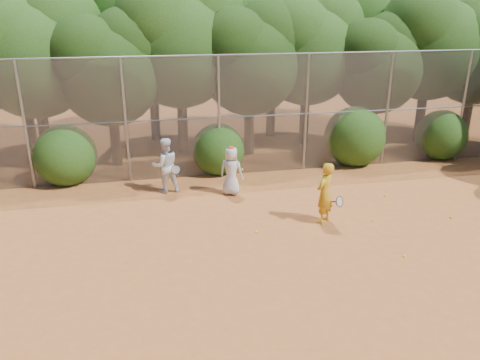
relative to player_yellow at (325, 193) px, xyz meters
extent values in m
plane|color=#A75825|center=(-1.13, -1.78, -0.84)|extent=(80.00, 80.00, 0.00)
cylinder|color=gray|center=(-8.13, 4.22, 1.16)|extent=(0.09, 0.09, 4.00)
cylinder|color=gray|center=(-5.13, 4.22, 1.16)|extent=(0.09, 0.09, 4.00)
cylinder|color=gray|center=(-2.13, 4.22, 1.16)|extent=(0.09, 0.09, 4.00)
cylinder|color=gray|center=(0.87, 4.22, 1.16)|extent=(0.09, 0.09, 4.00)
cylinder|color=gray|center=(3.87, 4.22, 1.16)|extent=(0.09, 0.09, 4.00)
cylinder|color=gray|center=(6.87, 4.22, 1.16)|extent=(0.09, 0.09, 4.00)
cylinder|color=gray|center=(-1.13, 4.22, 3.16)|extent=(20.00, 0.05, 0.05)
cylinder|color=gray|center=(-1.13, 4.22, 1.16)|extent=(20.00, 0.04, 0.04)
cube|color=slate|center=(-1.13, 4.22, 1.16)|extent=(20.00, 0.02, 4.00)
cylinder|color=black|center=(-8.13, 6.72, 0.42)|extent=(0.38, 0.38, 2.52)
sphere|color=#1D4010|center=(-8.13, 6.72, 2.89)|extent=(4.03, 4.03, 4.03)
sphere|color=#1D4010|center=(-7.33, 7.12, 3.90)|extent=(3.23, 3.23, 3.23)
sphere|color=#1D4010|center=(-8.84, 6.42, 3.70)|extent=(3.02, 3.02, 3.02)
cylinder|color=black|center=(-5.63, 6.02, 0.25)|extent=(0.36, 0.36, 2.17)
sphere|color=black|center=(-5.63, 6.02, 2.38)|extent=(3.47, 3.47, 3.47)
sphere|color=black|center=(-4.94, 6.37, 3.24)|extent=(2.78, 2.78, 2.78)
sphere|color=black|center=(-6.24, 5.76, 3.07)|extent=(2.60, 2.60, 2.60)
cylinder|color=black|center=(-3.13, 7.02, 0.49)|extent=(0.39, 0.39, 2.66)
sphere|color=#1D4010|center=(-3.13, 7.02, 3.10)|extent=(4.26, 4.26, 4.26)
sphere|color=#1D4010|center=(-2.28, 7.44, 4.16)|extent=(3.40, 3.40, 3.40)
sphere|color=#1D4010|center=(-3.88, 6.70, 3.95)|extent=(3.19, 3.19, 3.19)
cylinder|color=black|center=(-0.63, 6.42, 0.30)|extent=(0.37, 0.37, 2.27)
sphere|color=black|center=(-0.63, 6.42, 2.53)|extent=(3.64, 3.64, 3.64)
sphere|color=black|center=(0.09, 6.78, 3.44)|extent=(2.91, 2.91, 2.91)
sphere|color=black|center=(-1.27, 6.15, 3.26)|extent=(2.73, 2.73, 2.73)
cylinder|color=black|center=(1.87, 7.22, 0.39)|extent=(0.38, 0.38, 2.45)
sphere|color=#1D4010|center=(1.87, 7.22, 2.79)|extent=(3.92, 3.92, 3.92)
sphere|color=#1D4010|center=(2.65, 7.61, 3.77)|extent=(3.14, 3.14, 3.14)
sphere|color=#1D4010|center=(1.18, 6.93, 3.57)|extent=(2.94, 2.94, 2.94)
cylinder|color=black|center=(4.37, 6.22, 0.21)|extent=(0.36, 0.36, 2.10)
sphere|color=black|center=(4.37, 6.22, 2.27)|extent=(3.36, 3.36, 3.36)
sphere|color=black|center=(5.04, 6.56, 3.11)|extent=(2.69, 2.69, 2.69)
sphere|color=black|center=(3.78, 5.97, 2.94)|extent=(2.52, 2.52, 2.52)
cylinder|color=black|center=(6.87, 6.82, 0.46)|extent=(0.39, 0.39, 2.59)
sphere|color=#1D4010|center=(6.87, 6.82, 3.00)|extent=(4.14, 4.14, 4.14)
sphere|color=#1D4010|center=(7.69, 7.23, 4.03)|extent=(3.32, 3.32, 3.32)
sphere|color=#1D4010|center=(6.14, 6.51, 3.83)|extent=(3.11, 3.11, 3.11)
cylinder|color=black|center=(8.87, 6.52, 0.32)|extent=(0.37, 0.37, 2.31)
sphere|color=black|center=(8.87, 6.52, 2.58)|extent=(3.70, 3.70, 3.70)
sphere|color=black|center=(8.22, 6.24, 3.32)|extent=(2.77, 2.77, 2.77)
cylinder|color=black|center=(-9.13, 9.02, 0.48)|extent=(0.39, 0.39, 2.62)
sphere|color=#1D4010|center=(-9.13, 9.02, 3.05)|extent=(4.20, 4.20, 4.20)
sphere|color=#1D4010|center=(-8.29, 9.44, 4.10)|extent=(3.36, 3.36, 3.36)
cylinder|color=black|center=(-4.13, 9.22, 0.56)|extent=(0.40, 0.40, 2.80)
sphere|color=#1D4010|center=(-4.13, 9.22, 3.31)|extent=(4.48, 4.48, 4.48)
sphere|color=#1D4010|center=(-3.24, 9.67, 4.43)|extent=(3.58, 3.58, 3.58)
sphere|color=#1D4010|center=(-4.92, 8.88, 4.20)|extent=(3.36, 3.36, 3.36)
cylinder|color=black|center=(0.87, 8.82, 0.42)|extent=(0.38, 0.38, 2.52)
sphere|color=#1D4010|center=(0.87, 8.82, 2.89)|extent=(4.03, 4.03, 4.03)
sphere|color=#1D4010|center=(1.67, 9.22, 3.90)|extent=(3.23, 3.23, 3.23)
sphere|color=#1D4010|center=(0.16, 8.52, 3.70)|extent=(3.02, 3.02, 3.02)
cylinder|color=black|center=(5.37, 9.42, 0.53)|extent=(0.40, 0.40, 2.73)
sphere|color=#1D4010|center=(5.37, 9.42, 3.20)|extent=(4.37, 4.37, 4.37)
sphere|color=#1D4010|center=(6.24, 9.86, 4.30)|extent=(3.49, 3.49, 3.49)
sphere|color=#1D4010|center=(4.60, 9.09, 4.08)|extent=(3.28, 3.28, 3.28)
sphere|color=#1D4010|center=(-7.13, 4.52, 0.16)|extent=(2.00, 2.00, 2.00)
sphere|color=#1D4010|center=(-2.13, 4.52, 0.06)|extent=(1.80, 1.80, 1.80)
sphere|color=#1D4010|center=(2.87, 4.52, 0.26)|extent=(2.20, 2.20, 2.20)
sphere|color=#1D4010|center=(6.37, 4.52, 0.11)|extent=(1.90, 1.90, 1.90)
imported|color=#C39216|center=(0.00, 0.00, 0.00)|extent=(0.72, 0.71, 1.67)
torus|color=black|center=(0.35, -0.20, -0.19)|extent=(0.32, 0.26, 0.30)
cylinder|color=black|center=(0.23, -0.02, -0.25)|extent=(0.18, 0.25, 0.12)
imported|color=silver|center=(-2.06, 2.43, -0.08)|extent=(0.88, 0.79, 1.51)
ellipsoid|color=red|center=(-2.06, 2.43, 0.63)|extent=(0.22, 0.22, 0.13)
sphere|color=yellow|center=(-1.76, 2.23, 0.01)|extent=(0.07, 0.07, 0.07)
imported|color=silver|center=(-4.01, 3.04, 0.02)|extent=(0.94, 0.79, 1.72)
torus|color=black|center=(-3.71, 2.74, -0.04)|extent=(0.34, 0.24, 0.29)
cylinder|color=black|center=(-3.65, 2.93, -0.13)|extent=(0.11, 0.26, 0.15)
sphere|color=yellow|center=(1.33, -0.25, -0.80)|extent=(0.07, 0.07, 0.07)
sphere|color=yellow|center=(1.17, -2.17, -0.80)|extent=(0.07, 0.07, 0.07)
sphere|color=yellow|center=(3.52, -0.48, -0.80)|extent=(0.07, 0.07, 0.07)
sphere|color=yellow|center=(-1.91, -0.28, -0.80)|extent=(0.07, 0.07, 0.07)
sphere|color=yellow|center=(2.48, 1.28, -0.80)|extent=(0.07, 0.07, 0.07)
camera|label=1|loc=(-4.43, -10.73, 4.69)|focal=35.00mm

